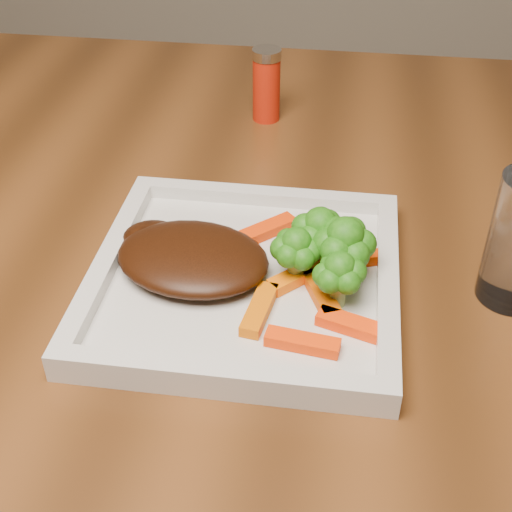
# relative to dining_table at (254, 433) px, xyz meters

# --- Properties ---
(dining_table) EXTENTS (1.60, 0.90, 0.75)m
(dining_table) POSITION_rel_dining_table_xyz_m (0.00, 0.00, 0.00)
(dining_table) COLOR #5A3214
(dining_table) RESTS_ON floor
(plate) EXTENTS (0.27, 0.27, 0.01)m
(plate) POSITION_rel_dining_table_xyz_m (0.01, -0.14, 0.38)
(plate) COLOR silver
(plate) RESTS_ON dining_table
(steak) EXTENTS (0.16, 0.13, 0.03)m
(steak) POSITION_rel_dining_table_xyz_m (-0.04, -0.13, 0.40)
(steak) COLOR #331507
(steak) RESTS_ON plate
(broccoli_0) EXTENTS (0.07, 0.07, 0.07)m
(broccoli_0) POSITION_rel_dining_table_xyz_m (0.07, -0.11, 0.42)
(broccoli_0) COLOR #136611
(broccoli_0) RESTS_ON plate
(broccoli_1) EXTENTS (0.08, 0.08, 0.06)m
(broccoli_1) POSITION_rel_dining_table_xyz_m (0.10, -0.13, 0.42)
(broccoli_1) COLOR #137216
(broccoli_1) RESTS_ON plate
(broccoli_2) EXTENTS (0.05, 0.05, 0.06)m
(broccoli_2) POSITION_rel_dining_table_xyz_m (0.10, -0.16, 0.42)
(broccoli_2) COLOR #1A6010
(broccoli_2) RESTS_ON plate
(broccoli_3) EXTENTS (0.06, 0.06, 0.06)m
(broccoli_3) POSITION_rel_dining_table_xyz_m (0.06, -0.13, 0.42)
(broccoli_3) COLOR #236911
(broccoli_3) RESTS_ON plate
(carrot_0) EXTENTS (0.06, 0.02, 0.01)m
(carrot_0) POSITION_rel_dining_table_xyz_m (0.07, -0.22, 0.39)
(carrot_0) COLOR #FA3A04
(carrot_0) RESTS_ON plate
(carrot_1) EXTENTS (0.07, 0.04, 0.01)m
(carrot_1) POSITION_rel_dining_table_xyz_m (0.11, -0.19, 0.39)
(carrot_1) COLOR #FF3A04
(carrot_1) RESTS_ON plate
(carrot_2) EXTENTS (0.03, 0.06, 0.01)m
(carrot_2) POSITION_rel_dining_table_xyz_m (0.03, -0.18, 0.39)
(carrot_2) COLOR #D86003
(carrot_2) RESTS_ON plate
(carrot_3) EXTENTS (0.05, 0.03, 0.01)m
(carrot_3) POSITION_rel_dining_table_xyz_m (0.12, -0.10, 0.39)
(carrot_3) COLOR #D43703
(carrot_3) RESTS_ON plate
(carrot_4) EXTENTS (0.06, 0.06, 0.01)m
(carrot_4) POSITION_rel_dining_table_xyz_m (0.02, -0.07, 0.39)
(carrot_4) COLOR #EA3503
(carrot_4) RESTS_ON plate
(carrot_5) EXTENTS (0.04, 0.06, 0.01)m
(carrot_5) POSITION_rel_dining_table_xyz_m (0.08, -0.16, 0.39)
(carrot_5) COLOR #D14E03
(carrot_5) RESTS_ON plate
(carrot_6) EXTENTS (0.05, 0.05, 0.01)m
(carrot_6) POSITION_rel_dining_table_xyz_m (0.06, -0.13, 0.39)
(carrot_6) COLOR #F96804
(carrot_6) RESTS_ON plate
(spice_shaker) EXTENTS (0.03, 0.03, 0.09)m
(spice_shaker) POSITION_rel_dining_table_xyz_m (-0.01, 0.20, 0.42)
(spice_shaker) COLOR #B51C0A
(spice_shaker) RESTS_ON dining_table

